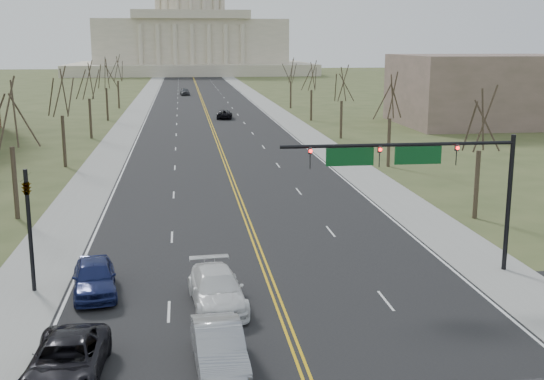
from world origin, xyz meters
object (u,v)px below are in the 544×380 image
object	(u,v)px
car_sb_outer_lead	(66,361)
car_sb_outer_second	(94,277)
signal_mast	(417,165)
car_far_nb	(225,114)
signal_left	(29,217)
car_far_sb	(185,91)
car_sb_inner_lead	(219,348)
car_sb_inner_second	(217,289)

from	to	relation	value
car_sb_outer_lead	car_sb_outer_second	size ratio (longest dim) A/B	1.13
signal_mast	car_sb_outer_lead	size ratio (longest dim) A/B	2.19
car_far_nb	signal_left	bearing A→B (deg)	85.43
signal_mast	signal_left	size ratio (longest dim) A/B	2.02
car_far_sb	car_sb_outer_lead	bearing A→B (deg)	-95.85
car_sb_inner_lead	car_far_sb	bearing A→B (deg)	86.79
car_sb_inner_lead	car_sb_outer_second	distance (m)	10.05
signal_mast	car_sb_outer_second	world-z (taller)	signal_mast
car_sb_inner_lead	car_sb_outer_second	world-z (taller)	car_sb_outer_second
signal_left	car_sb_outer_second	world-z (taller)	signal_left
car_sb_outer_second	car_far_nb	bearing A→B (deg)	74.19
car_sb_outer_lead	signal_mast	bearing A→B (deg)	32.54
car_far_nb	car_sb_inner_lead	bearing A→B (deg)	92.23
car_sb_inner_second	car_far_sb	xyz separation A→B (m)	(-0.59, 127.63, 0.02)
car_sb_inner_lead	car_far_sb	distance (m)	133.75
signal_mast	car_sb_outer_lead	distance (m)	19.18
signal_mast	car_far_nb	size ratio (longest dim) A/B	2.41
car_sb_inner_second	car_far_nb	bearing A→B (deg)	80.99
car_sb_inner_lead	car_far_nb	world-z (taller)	car_sb_inner_lead
signal_left	car_sb_outer_second	distance (m)	4.21
car_sb_inner_second	car_far_sb	bearing A→B (deg)	85.14
signal_mast	car_far_sb	xyz separation A→B (m)	(-10.85, 124.50, -4.91)
car_sb_inner_second	car_far_sb	size ratio (longest dim) A/B	1.14
car_sb_outer_second	car_far_nb	xyz separation A→B (m)	(11.01, 75.78, -0.14)
car_sb_inner_second	car_far_nb	xyz separation A→B (m)	(5.30, 78.09, -0.12)
signal_left	car_sb_inner_second	xyz separation A→B (m)	(8.68, -3.13, -2.89)
car_sb_outer_lead	car_far_sb	xyz separation A→B (m)	(5.06, 133.99, 0.06)
car_sb_inner_second	car_sb_outer_second	world-z (taller)	car_sb_outer_second
signal_mast	car_sb_inner_second	xyz separation A→B (m)	(-10.27, -3.13, -4.94)
car_sb_outer_second	car_far_nb	distance (m)	76.57
signal_mast	signal_left	world-z (taller)	signal_mast
signal_left	car_far_sb	world-z (taller)	signal_left
signal_mast	car_sb_inner_second	bearing A→B (deg)	-163.06
signal_left	car_far_nb	world-z (taller)	signal_left
car_sb_inner_lead	car_sb_outer_second	xyz separation A→B (m)	(-5.46, 8.43, 0.01)
car_sb_inner_lead	car_far_nb	xyz separation A→B (m)	(5.54, 84.21, -0.13)
car_sb_outer_lead	car_far_nb	distance (m)	85.15
signal_mast	car_sb_outer_second	bearing A→B (deg)	-177.07
signal_left	car_sb_outer_lead	bearing A→B (deg)	-72.25
car_sb_inner_lead	car_sb_outer_lead	bearing A→B (deg)	179.11
signal_left	car_sb_inner_lead	world-z (taller)	signal_left
signal_mast	car_far_sb	world-z (taller)	signal_mast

